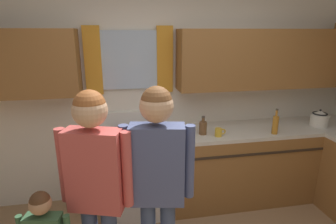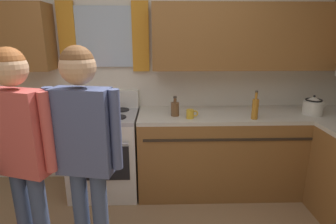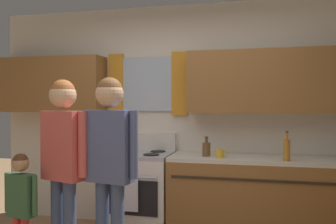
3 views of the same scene
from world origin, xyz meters
The scene contains 9 objects.
back_wall_unit centered at (0.04, 1.82, 1.45)m, with size 4.60×0.42×2.60m.
kitchen_counter_run centered at (1.44, 1.18, 0.45)m, with size 2.34×1.97×0.90m.
stove_oven centered at (-0.42, 1.54, 0.47)m, with size 0.72×0.67×1.10m.
bottle_oil_amber centered at (1.12, 1.33, 1.01)m, with size 0.06×0.06×0.29m.
bottle_squat_brown centered at (0.34, 1.46, 0.98)m, with size 0.08×0.08×0.21m.
mug_mustard_yellow centered at (0.49, 1.37, 0.95)m, with size 0.12×0.08×0.09m.
adult_holding_child centered at (-0.73, 0.45, 1.03)m, with size 0.49×0.26×1.64m.
adult_in_plaid centered at (-0.31, 0.45, 1.04)m, with size 0.51×0.23×1.65m.
small_child centered at (-1.07, 0.36, 0.65)m, with size 0.34×0.14×1.03m.
Camera 3 is at (0.79, -2.19, 1.43)m, focal length 37.72 mm.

